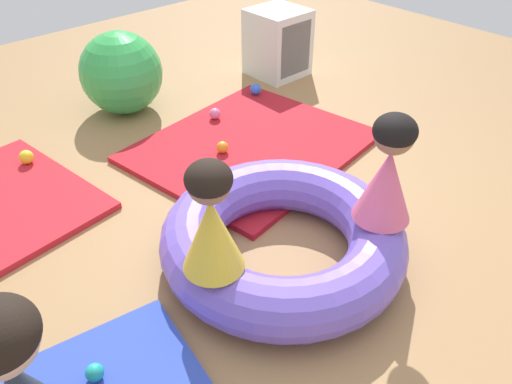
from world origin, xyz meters
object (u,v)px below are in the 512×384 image
object	(u,v)px
child_in_pink	(388,170)
storage_cube	(280,43)
play_ball_pink	(215,114)
play_ball_teal	(95,372)
exercise_ball_large	(121,73)
inflatable_cushion	(283,238)
play_ball_yellow	(26,157)
play_ball_orange	(222,147)
play_ball_blue	(256,89)
child_in_yellow	(211,219)

from	to	relation	value
child_in_pink	storage_cube	distance (m)	2.43
play_ball_pink	play_ball_teal	world-z (taller)	play_ball_pink
storage_cube	exercise_ball_large	bearing A→B (deg)	167.34
child_in_pink	play_ball_pink	xyz separation A→B (m)	(0.33, 1.69, -0.47)
inflatable_cushion	play_ball_teal	size ratio (longest dim) A/B	16.57
play_ball_teal	child_in_pink	bearing A→B (deg)	-12.12
play_ball_yellow	play_ball_orange	distance (m)	1.26
play_ball_teal	play_ball_orange	distance (m)	1.77
inflatable_cushion	play_ball_blue	world-z (taller)	inflatable_cushion
inflatable_cushion	storage_cube	size ratio (longest dim) A/B	2.20
play_ball_yellow	play_ball_blue	xyz separation A→B (m)	(1.78, -0.24, 0.00)
exercise_ball_large	play_ball_teal	bearing A→B (deg)	-123.84
child_in_yellow	exercise_ball_large	size ratio (longest dim) A/B	0.86
child_in_pink	play_ball_pink	size ratio (longest dim) A/B	6.57
inflatable_cushion	storage_cube	world-z (taller)	storage_cube
child_in_pink	play_ball_orange	bearing A→B (deg)	-64.46
play_ball_pink	storage_cube	distance (m)	1.06
play_ball_blue	play_ball_pink	size ratio (longest dim) A/B	1.10
play_ball_yellow	exercise_ball_large	size ratio (longest dim) A/B	0.15
play_ball_orange	storage_cube	bearing A→B (deg)	30.50
play_ball_orange	exercise_ball_large	world-z (taller)	exercise_ball_large
play_ball_pink	play_ball_orange	world-z (taller)	play_ball_pink
play_ball_yellow	child_in_yellow	bearing A→B (deg)	-85.40
inflatable_cushion	child_in_yellow	bearing A→B (deg)	-175.06
play_ball_teal	exercise_ball_large	distance (m)	2.46
play_ball_blue	play_ball_orange	world-z (taller)	play_ball_blue
exercise_ball_large	play_ball_blue	bearing A→B (deg)	-31.50
child_in_yellow	play_ball_blue	bearing A→B (deg)	-64.32
play_ball_blue	play_ball_yellow	bearing A→B (deg)	172.29
inflatable_cushion	storage_cube	bearing A→B (deg)	45.87
child_in_yellow	storage_cube	world-z (taller)	child_in_yellow
inflatable_cushion	play_ball_blue	size ratio (longest dim) A/B	13.48
play_ball_orange	play_ball_yellow	bearing A→B (deg)	143.45
child_in_pink	play_ball_teal	bearing A→B (deg)	16.18
child_in_pink	storage_cube	size ratio (longest dim) A/B	0.97
play_ball_yellow	child_in_pink	bearing A→B (deg)	-65.01
inflatable_cushion	child_in_yellow	xyz separation A→B (m)	(-0.47, -0.04, 0.40)
play_ball_yellow	exercise_ball_large	xyz separation A→B (m)	(0.91, 0.29, 0.22)
child_in_pink	play_ball_yellow	xyz separation A→B (m)	(-0.95, 2.04, -0.47)
child_in_pink	play_ball_pink	world-z (taller)	child_in_pink
play_ball_yellow	storage_cube	xyz separation A→B (m)	(2.27, -0.01, 0.19)
inflatable_cushion	child_in_yellow	distance (m)	0.62
child_in_yellow	child_in_pink	bearing A→B (deg)	-126.12
exercise_ball_large	child_in_pink	bearing A→B (deg)	-88.90
play_ball_blue	play_ball_pink	world-z (taller)	play_ball_blue
play_ball_yellow	play_ball_blue	bearing A→B (deg)	-7.71
inflatable_cushion	play_ball_yellow	xyz separation A→B (m)	(-0.61, 1.72, -0.06)
play_ball_blue	storage_cube	size ratio (longest dim) A/B	0.16
inflatable_cushion	play_ball_pink	xyz separation A→B (m)	(0.67, 1.38, -0.06)
child_in_yellow	exercise_ball_large	bearing A→B (deg)	-37.63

